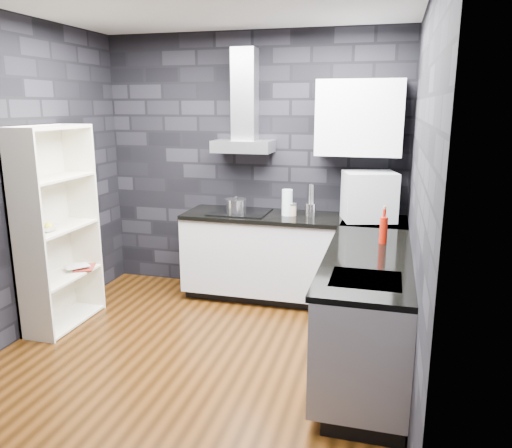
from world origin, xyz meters
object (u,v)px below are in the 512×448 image
at_px(glass_vase, 287,203).
at_px(bookshelf, 57,229).
at_px(appliance_garage, 369,197).
at_px(storage_jar, 292,210).
at_px(red_bottle, 383,230).
at_px(fruit_bowl, 46,228).
at_px(pot, 236,206).
at_px(utensil_crock, 311,210).

height_order(glass_vase, bookshelf, bookshelf).
bearing_deg(appliance_garage, storage_jar, 162.85).
distance_m(glass_vase, bookshelf, 2.15).
distance_m(glass_vase, red_bottle, 1.25).
xyz_separation_m(glass_vase, storage_jar, (0.05, 0.01, -0.08)).
relative_size(red_bottle, fruit_bowl, 1.10).
height_order(glass_vase, appliance_garage, appliance_garage).
xyz_separation_m(storage_jar, red_bottle, (0.89, -0.82, 0.05)).
distance_m(pot, storage_jar, 0.57).
distance_m(pot, red_bottle, 1.66).
bearing_deg(bookshelf, red_bottle, 0.56).
height_order(red_bottle, fruit_bowl, red_bottle).
height_order(appliance_garage, bookshelf, bookshelf).
bearing_deg(bookshelf, pot, 32.97).
bearing_deg(red_bottle, bookshelf, -174.90).
bearing_deg(fruit_bowl, pot, 41.28).
bearing_deg(fruit_bowl, glass_vase, 33.10).
distance_m(appliance_garage, fruit_bowl, 2.92).
bearing_deg(appliance_garage, pot, 165.20).
xyz_separation_m(storage_jar, appliance_garage, (0.74, -0.01, 0.17)).
distance_m(utensil_crock, bookshelf, 2.36).
height_order(storage_jar, red_bottle, red_bottle).
bearing_deg(utensil_crock, bookshelf, -152.78).
relative_size(glass_vase, bookshelf, 0.14).
relative_size(appliance_garage, fruit_bowl, 2.43).
xyz_separation_m(storage_jar, bookshelf, (-1.91, -1.07, -0.05)).
height_order(storage_jar, appliance_garage, appliance_garage).
bearing_deg(bookshelf, utensil_crock, 22.67).
bearing_deg(storage_jar, fruit_bowl, -147.38).
height_order(utensil_crock, bookshelf, bookshelf).
relative_size(appliance_garage, red_bottle, 2.22).
bearing_deg(appliance_garage, glass_vase, 163.53).
height_order(utensil_crock, red_bottle, red_bottle).
height_order(glass_vase, utensil_crock, glass_vase).
xyz_separation_m(pot, utensil_crock, (0.75, 0.05, -0.01)).
bearing_deg(utensil_crock, glass_vase, -177.08).
relative_size(pot, storage_jar, 1.90).
relative_size(pot, red_bottle, 0.95).
xyz_separation_m(storage_jar, fruit_bowl, (-1.91, -1.22, -0.02)).
bearing_deg(fruit_bowl, appliance_garage, 24.54).
bearing_deg(fruit_bowl, bookshelf, 90.00).
distance_m(pot, bookshelf, 1.69).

